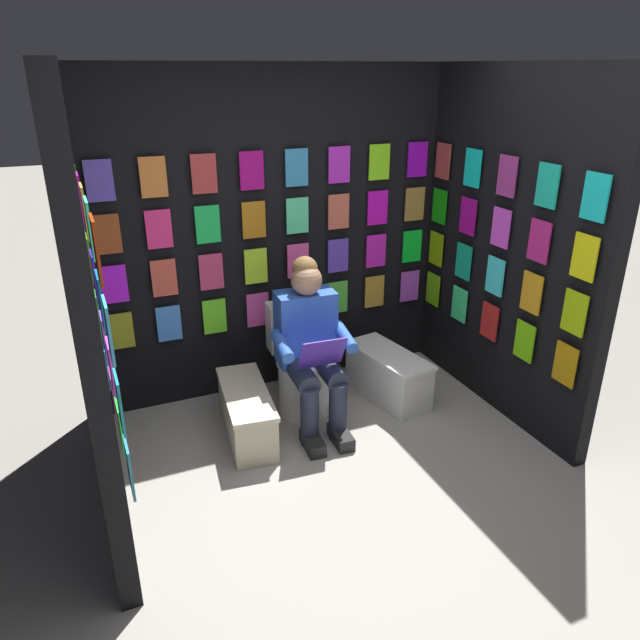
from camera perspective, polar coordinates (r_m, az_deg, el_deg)
ground_plane at (r=3.52m, az=6.70°, el=-18.94°), size 30.00×30.00×0.00m
display_wall_back at (r=4.47m, az=-4.53°, el=7.98°), size 2.76×0.14×2.38m
display_wall_left at (r=4.34m, az=17.48°, el=6.50°), size 0.14×1.81×2.38m
display_wall_right at (r=3.34m, az=-21.72°, el=1.09°), size 0.14×1.81×2.38m
toilet at (r=4.37m, az=-1.81°, el=-4.46°), size 0.42×0.57×0.77m
person_reading at (r=4.06m, az=-0.86°, el=-2.42°), size 0.54×0.70×1.19m
comic_longbox_near at (r=4.13m, az=-7.00°, el=-8.82°), size 0.38×0.82×0.35m
comic_longbox_far at (r=4.58m, az=6.51°, el=-5.22°), size 0.43×0.77×0.37m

